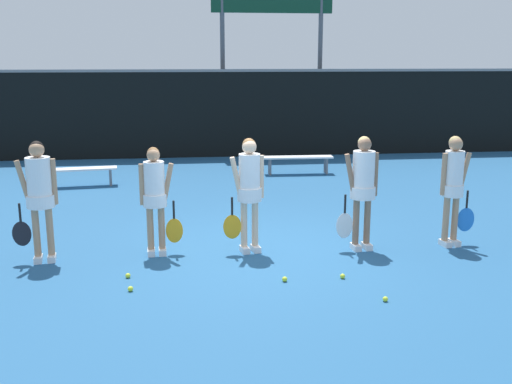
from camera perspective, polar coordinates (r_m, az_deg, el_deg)
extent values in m
plane|color=#235684|center=(9.31, 0.05, -5.69)|extent=(140.00, 140.00, 0.00)
cube|color=black|center=(17.99, -3.42, 7.34)|extent=(60.00, 0.06, 2.52)
cube|color=slate|center=(17.92, -3.47, 11.48)|extent=(60.00, 0.08, 0.08)
cylinder|color=#515156|center=(18.77, -3.20, 12.39)|extent=(0.14, 0.14, 5.67)
cylinder|color=#515156|center=(19.20, 6.11, 12.34)|extent=(0.14, 0.14, 5.67)
cube|color=silver|center=(14.46, -16.55, 2.10)|extent=(1.76, 0.56, 0.04)
cylinder|color=slate|center=(14.59, -13.68, 1.51)|extent=(0.06, 0.06, 0.39)
cylinder|color=slate|center=(14.35, -13.69, 1.32)|extent=(0.06, 0.06, 0.39)
cylinder|color=slate|center=(14.68, -19.24, 1.22)|extent=(0.06, 0.06, 0.39)
cylinder|color=slate|center=(14.43, -19.33, 1.03)|extent=(0.06, 0.06, 0.39)
cube|color=silver|center=(15.40, 4.03, 3.33)|extent=(1.79, 0.41, 0.04)
cylinder|color=slate|center=(15.69, 6.58, 2.61)|extent=(0.06, 0.06, 0.41)
cylinder|color=slate|center=(15.45, 6.77, 2.44)|extent=(0.06, 0.06, 0.41)
cylinder|color=slate|center=(15.46, 1.27, 2.54)|extent=(0.06, 0.06, 0.41)
cylinder|color=slate|center=(15.22, 1.37, 2.37)|extent=(0.06, 0.06, 0.41)
cylinder|color=tan|center=(9.30, -19.01, -3.70)|extent=(0.10, 0.10, 0.85)
cylinder|color=tan|center=(9.32, -20.18, -3.75)|extent=(0.10, 0.10, 0.85)
cube|color=white|center=(9.38, -18.86, -5.97)|extent=(0.14, 0.25, 0.09)
cube|color=white|center=(9.40, -20.02, -6.02)|extent=(0.14, 0.25, 0.09)
cylinder|color=white|center=(9.19, -19.82, -0.81)|extent=(0.40, 0.40, 0.18)
cylinder|color=white|center=(9.13, -19.95, 0.95)|extent=(0.35, 0.35, 0.70)
sphere|color=tan|center=(9.05, -20.17, 3.79)|extent=(0.21, 0.21, 0.21)
sphere|color=black|center=(9.07, -20.17, 3.98)|extent=(0.20, 0.20, 0.20)
cylinder|color=tan|center=(9.15, -21.28, 0.80)|extent=(0.22, 0.10, 0.67)
cylinder|color=tan|center=(9.11, -18.68, 0.94)|extent=(0.08, 0.08, 0.67)
cylinder|color=black|center=(9.24, -21.57, -1.82)|extent=(0.03, 0.03, 0.27)
ellipsoid|color=black|center=(9.32, -21.41, -3.72)|extent=(0.27, 0.03, 0.37)
cylinder|color=tan|center=(9.21, -8.97, -3.51)|extent=(0.10, 0.10, 0.78)
cylinder|color=tan|center=(9.20, -10.02, -3.55)|extent=(0.10, 0.10, 0.78)
cube|color=white|center=(9.28, -8.89, -5.62)|extent=(0.12, 0.25, 0.09)
cube|color=white|center=(9.28, -9.94, -5.66)|extent=(0.12, 0.25, 0.09)
cylinder|color=white|center=(9.09, -9.60, -0.76)|extent=(0.35, 0.35, 0.19)
cylinder|color=white|center=(9.03, -9.66, 0.84)|extent=(0.31, 0.31, 0.65)
sphere|color=tan|center=(8.96, -9.76, 3.49)|extent=(0.20, 0.20, 0.20)
sphere|color=olive|center=(8.97, -9.77, 3.67)|extent=(0.18, 0.18, 0.18)
cylinder|color=tan|center=(9.04, -8.43, 0.80)|extent=(0.21, 0.09, 0.62)
cylinder|color=tan|center=(9.04, -10.82, 0.71)|extent=(0.08, 0.08, 0.62)
cylinder|color=black|center=(9.11, -7.84, -1.67)|extent=(0.03, 0.03, 0.28)
ellipsoid|color=orange|center=(9.20, -7.78, -3.67)|extent=(0.26, 0.03, 0.38)
cylinder|color=beige|center=(9.23, -0.10, -3.14)|extent=(0.10, 0.10, 0.84)
cylinder|color=beige|center=(9.17, -1.15, -3.23)|extent=(0.10, 0.10, 0.84)
cube|color=white|center=(9.31, -0.04, -5.40)|extent=(0.15, 0.26, 0.09)
cube|color=white|center=(9.26, -1.09, -5.50)|extent=(0.15, 0.26, 0.09)
cylinder|color=white|center=(9.08, -0.63, -0.21)|extent=(0.37, 0.37, 0.21)
cylinder|color=white|center=(9.02, -0.63, 1.48)|extent=(0.32, 0.32, 0.69)
sphere|color=beige|center=(8.94, -0.64, 4.33)|extent=(0.22, 0.22, 0.22)
sphere|color=olive|center=(8.96, -0.68, 4.52)|extent=(0.20, 0.20, 0.20)
cylinder|color=beige|center=(8.97, -1.86, 1.32)|extent=(0.22, 0.12, 0.66)
cylinder|color=beige|center=(9.08, 0.52, 1.47)|extent=(0.08, 0.08, 0.66)
cylinder|color=black|center=(9.02, -2.29, -1.34)|extent=(0.03, 0.03, 0.27)
ellipsoid|color=orange|center=(9.10, -2.28, -3.33)|extent=(0.28, 0.03, 0.38)
cylinder|color=#8C664C|center=(9.49, 10.53, -2.88)|extent=(0.10, 0.10, 0.84)
cylinder|color=#8C664C|center=(9.42, 9.49, -2.95)|extent=(0.10, 0.10, 0.84)
cube|color=white|center=(9.57, 10.51, -5.10)|extent=(0.13, 0.25, 0.09)
cube|color=white|center=(9.51, 9.48, -5.19)|extent=(0.13, 0.25, 0.09)
cylinder|color=white|center=(9.34, 10.13, -0.04)|extent=(0.39, 0.39, 0.19)
cylinder|color=white|center=(9.28, 10.20, 1.70)|extent=(0.34, 0.34, 0.71)
sphere|color=#8C664C|center=(9.21, 10.31, 4.49)|extent=(0.21, 0.21, 0.21)
sphere|color=#D8B772|center=(9.22, 10.27, 4.67)|extent=(0.19, 0.19, 0.19)
cylinder|color=#8C664C|center=(9.21, 9.00, 1.57)|extent=(0.22, 0.10, 0.67)
cylinder|color=#8C664C|center=(9.36, 11.32, 1.67)|extent=(0.08, 0.08, 0.67)
cylinder|color=black|center=(9.25, 8.49, -1.12)|extent=(0.03, 0.03, 0.29)
ellipsoid|color=silver|center=(9.34, 8.42, -3.19)|extent=(0.26, 0.03, 0.40)
cylinder|color=tan|center=(10.03, 18.40, -2.51)|extent=(0.10, 0.10, 0.83)
cylinder|color=tan|center=(9.95, 17.63, -2.59)|extent=(0.10, 0.10, 0.83)
cube|color=white|center=(10.11, 18.35, -4.58)|extent=(0.14, 0.25, 0.09)
cube|color=white|center=(10.02, 17.58, -4.68)|extent=(0.14, 0.25, 0.09)
cylinder|color=white|center=(9.88, 18.20, 0.15)|extent=(0.34, 0.34, 0.19)
cylinder|color=white|center=(9.83, 18.32, 1.74)|extent=(0.29, 0.29, 0.69)
sphere|color=tan|center=(9.76, 18.50, 4.34)|extent=(0.21, 0.21, 0.21)
sphere|color=#D8B772|center=(9.77, 18.45, 4.52)|extent=(0.19, 0.19, 0.19)
cylinder|color=tan|center=(9.93, 19.21, 1.72)|extent=(0.22, 0.11, 0.66)
cylinder|color=tan|center=(9.73, 17.44, 1.63)|extent=(0.08, 0.08, 0.66)
cylinder|color=black|center=(10.05, 19.47, -0.66)|extent=(0.03, 0.03, 0.28)
ellipsoid|color=blue|center=(10.12, 19.33, -2.50)|extent=(0.29, 0.03, 0.39)
sphere|color=#CCE033|center=(8.41, -12.10, -7.79)|extent=(0.07, 0.07, 0.07)
sphere|color=#CCE033|center=(8.29, 8.25, -7.94)|extent=(0.07, 0.07, 0.07)
sphere|color=#CCE033|center=(7.94, -11.87, -9.01)|extent=(0.07, 0.07, 0.07)
sphere|color=#CCE033|center=(7.64, 12.22, -9.93)|extent=(0.07, 0.07, 0.07)
sphere|color=#CCE033|center=(10.50, 8.57, -3.51)|extent=(0.07, 0.07, 0.07)
sphere|color=#CCE033|center=(8.11, 2.75, -8.29)|extent=(0.07, 0.07, 0.07)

